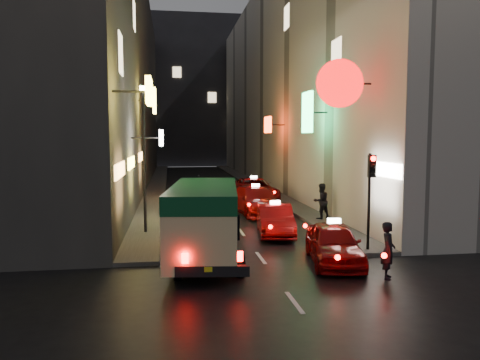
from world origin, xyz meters
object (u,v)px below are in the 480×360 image
traffic_light (371,180)px  lamp_post (144,149)px  minibus (204,214)px  taxi_near (334,240)px  pedestrian_crossing (388,247)px

traffic_light → lamp_post: bearing=151.1°
minibus → traffic_light: traffic_light is taller
minibus → taxi_near: (4.26, -0.87, -0.86)m
taxi_near → pedestrian_crossing: bearing=-60.9°
pedestrian_crossing → traffic_light: (0.70, 2.88, 1.71)m
minibus → pedestrian_crossing: 5.98m
minibus → traffic_light: (5.99, 0.17, 1.04)m
minibus → pedestrian_crossing: minibus is taller
minibus → pedestrian_crossing: size_ratio=3.24×
taxi_near → lamp_post: (-6.47, 5.56, 2.93)m
taxi_near → traffic_light: traffic_light is taller
minibus → taxi_near: size_ratio=1.20×
taxi_near → lamp_post: 9.03m
traffic_light → lamp_post: lamp_post is taller
pedestrian_crossing → traffic_light: size_ratio=0.56×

